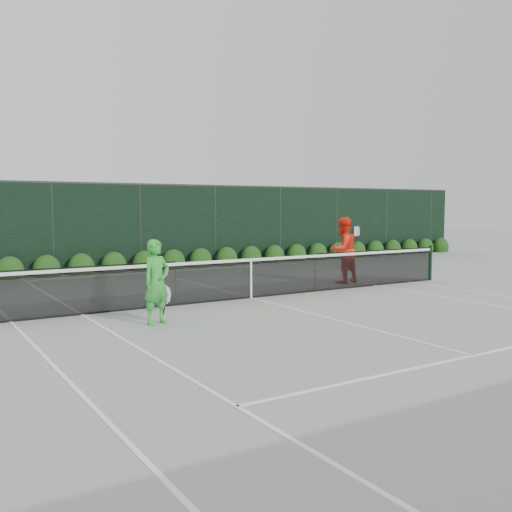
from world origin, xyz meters
TOP-DOWN VIEW (x-y plane):
  - ground at (0.00, 0.00)m, footprint 80.00×80.00m
  - tennis_net at (-0.02, 0.00)m, footprint 12.90×0.10m
  - player_woman at (-3.13, -1.65)m, footprint 0.69×0.55m
  - player_man at (3.74, 0.95)m, footprint 1.02×0.83m
  - court_lines at (0.00, 0.00)m, footprint 11.03×23.83m
  - windscreen_fence at (0.00, -2.71)m, footprint 32.00×21.07m
  - hedge_row at (-0.00, 7.15)m, footprint 31.66×0.65m
  - tennis_balls at (1.33, -0.11)m, footprint 2.50×1.52m

SIDE VIEW (x-z plane):
  - ground at x=0.00m, z-range 0.00..0.00m
  - court_lines at x=0.00m, z-range 0.00..0.01m
  - tennis_balls at x=1.33m, z-range 0.00..0.07m
  - hedge_row at x=0.00m, z-range -0.23..0.70m
  - tennis_net at x=-0.02m, z-range 0.00..1.07m
  - player_woman at x=-3.13m, z-range 0.00..1.62m
  - player_man at x=3.74m, z-range 0.00..1.94m
  - windscreen_fence at x=0.00m, z-range -0.02..3.04m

